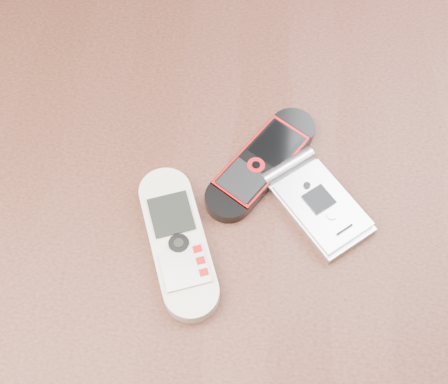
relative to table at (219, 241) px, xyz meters
The scene contains 5 objects.
ground 0.64m from the table, ahead, with size 4.00×4.00×0.00m, color #472B19.
table is the anchor object (origin of this frame).
nokia_white 0.13m from the table, 121.00° to the right, with size 0.05×0.15×0.02m, color beige.
nokia_black_red 0.12m from the table, 43.86° to the left, with size 0.04×0.15×0.01m, color black.
motorola_razr 0.15m from the table, ahead, with size 0.06×0.11×0.02m, color silver.
Camera 1 is at (0.03, -0.28, 1.28)m, focal length 50.00 mm.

